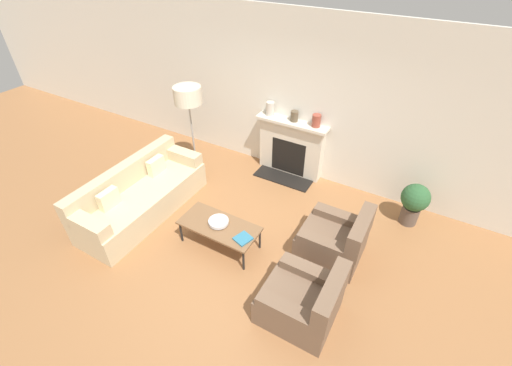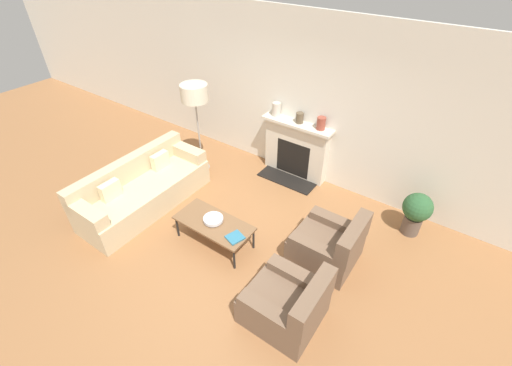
{
  "view_description": "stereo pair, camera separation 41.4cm",
  "coord_description": "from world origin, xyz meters",
  "px_view_note": "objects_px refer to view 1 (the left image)",
  "views": [
    {
      "loc": [
        2.0,
        -2.74,
        3.87
      ],
      "look_at": [
        -0.23,
        1.17,
        0.45
      ],
      "focal_mm": 24.0,
      "sensor_mm": 36.0,
      "label": 1
    },
    {
      "loc": [
        2.35,
        -2.51,
        3.87
      ],
      "look_at": [
        -0.23,
        1.17,
        0.45
      ],
      "focal_mm": 24.0,
      "sensor_mm": 36.0,
      "label": 2
    }
  ],
  "objects_px": {
    "potted_plant": "(414,201)",
    "bowl": "(219,222)",
    "book": "(243,239)",
    "mantel_vase_left": "(270,109)",
    "fireplace": "(290,148)",
    "floor_lamp": "(188,99)",
    "coffee_table": "(219,226)",
    "mantel_vase_center_left": "(294,116)",
    "couch": "(141,196)",
    "armchair_far": "(336,240)",
    "mantel_vase_center_right": "(316,121)",
    "armchair_near": "(304,301)"
  },
  "relations": [
    {
      "from": "fireplace",
      "to": "bowl",
      "type": "distance_m",
      "value": 2.23
    },
    {
      "from": "armchair_near",
      "to": "book",
      "type": "relative_size",
      "value": 3.24
    },
    {
      "from": "mantel_vase_center_left",
      "to": "mantel_vase_center_right",
      "type": "distance_m",
      "value": 0.41
    },
    {
      "from": "bowl",
      "to": "potted_plant",
      "type": "height_order",
      "value": "potted_plant"
    },
    {
      "from": "mantel_vase_center_left",
      "to": "mantel_vase_center_right",
      "type": "height_order",
      "value": "mantel_vase_center_right"
    },
    {
      "from": "armchair_near",
      "to": "book",
      "type": "bearing_deg",
      "value": -110.36
    },
    {
      "from": "armchair_far",
      "to": "book",
      "type": "bearing_deg",
      "value": -56.35
    },
    {
      "from": "couch",
      "to": "potted_plant",
      "type": "height_order",
      "value": "couch"
    },
    {
      "from": "couch",
      "to": "mantel_vase_center_right",
      "type": "height_order",
      "value": "mantel_vase_center_right"
    },
    {
      "from": "coffee_table",
      "to": "mantel_vase_center_left",
      "type": "relative_size",
      "value": 6.27
    },
    {
      "from": "couch",
      "to": "book",
      "type": "distance_m",
      "value": 2.0
    },
    {
      "from": "floor_lamp",
      "to": "mantel_vase_left",
      "type": "xyz_separation_m",
      "value": [
        1.13,
        0.88,
        -0.28
      ]
    },
    {
      "from": "potted_plant",
      "to": "mantel_vase_center_right",
      "type": "bearing_deg",
      "value": 169.35
    },
    {
      "from": "mantel_vase_left",
      "to": "armchair_far",
      "type": "bearing_deg",
      "value": -39.72
    },
    {
      "from": "floor_lamp",
      "to": "coffee_table",
      "type": "bearing_deg",
      "value": -42.43
    },
    {
      "from": "bowl",
      "to": "book",
      "type": "distance_m",
      "value": 0.47
    },
    {
      "from": "mantel_vase_center_right",
      "to": "couch",
      "type": "bearing_deg",
      "value": -132.36
    },
    {
      "from": "armchair_near",
      "to": "potted_plant",
      "type": "bearing_deg",
      "value": 161.04
    },
    {
      "from": "armchair_far",
      "to": "mantel_vase_center_left",
      "type": "height_order",
      "value": "mantel_vase_center_left"
    },
    {
      "from": "couch",
      "to": "armchair_far",
      "type": "relative_size",
      "value": 2.56
    },
    {
      "from": "armchair_far",
      "to": "floor_lamp",
      "type": "xyz_separation_m",
      "value": [
        -3.04,
        0.71,
        1.2
      ]
    },
    {
      "from": "couch",
      "to": "coffee_table",
      "type": "distance_m",
      "value": 1.55
    },
    {
      "from": "potted_plant",
      "to": "fireplace",
      "type": "bearing_deg",
      "value": 171.7
    },
    {
      "from": "armchair_near",
      "to": "mantel_vase_center_left",
      "type": "xyz_separation_m",
      "value": [
        -1.44,
        2.73,
        0.9
      ]
    },
    {
      "from": "book",
      "to": "floor_lamp",
      "type": "relative_size",
      "value": 0.16
    },
    {
      "from": "mantel_vase_left",
      "to": "mantel_vase_center_left",
      "type": "bearing_deg",
      "value": 0.0
    },
    {
      "from": "floor_lamp",
      "to": "mantel_vase_center_right",
      "type": "distance_m",
      "value": 2.22
    },
    {
      "from": "potted_plant",
      "to": "bowl",
      "type": "bearing_deg",
      "value": -141.51
    },
    {
      "from": "armchair_near",
      "to": "coffee_table",
      "type": "distance_m",
      "value": 1.61
    },
    {
      "from": "book",
      "to": "mantel_vase_center_right",
      "type": "relative_size",
      "value": 1.25
    },
    {
      "from": "coffee_table",
      "to": "mantel_vase_center_right",
      "type": "bearing_deg",
      "value": 77.24
    },
    {
      "from": "coffee_table",
      "to": "potted_plant",
      "type": "relative_size",
      "value": 1.62
    },
    {
      "from": "book",
      "to": "mantel_vase_left",
      "type": "relative_size",
      "value": 1.09
    },
    {
      "from": "book",
      "to": "mantel_vase_center_left",
      "type": "xyz_separation_m",
      "value": [
        -0.34,
        2.32,
        0.77
      ]
    },
    {
      "from": "armchair_far",
      "to": "bowl",
      "type": "distance_m",
      "value": 1.69
    },
    {
      "from": "mantel_vase_left",
      "to": "potted_plant",
      "type": "height_order",
      "value": "mantel_vase_left"
    },
    {
      "from": "couch",
      "to": "bowl",
      "type": "distance_m",
      "value": 1.54
    },
    {
      "from": "couch",
      "to": "book",
      "type": "bearing_deg",
      "value": -91.64
    },
    {
      "from": "coffee_table",
      "to": "book",
      "type": "xyz_separation_m",
      "value": [
        0.45,
        -0.07,
        0.04
      ]
    },
    {
      "from": "fireplace",
      "to": "floor_lamp",
      "type": "distance_m",
      "value": 2.04
    },
    {
      "from": "book",
      "to": "potted_plant",
      "type": "bearing_deg",
      "value": 63.68
    },
    {
      "from": "potted_plant",
      "to": "couch",
      "type": "bearing_deg",
      "value": -153.9
    },
    {
      "from": "armchair_far",
      "to": "bowl",
      "type": "relative_size",
      "value": 3.02
    },
    {
      "from": "fireplace",
      "to": "couch",
      "type": "xyz_separation_m",
      "value": [
        -1.63,
        -2.25,
        -0.22
      ]
    },
    {
      "from": "couch",
      "to": "coffee_table",
      "type": "xyz_separation_m",
      "value": [
        1.55,
        0.01,
        0.06
      ]
    },
    {
      "from": "mantel_vase_center_left",
      "to": "couch",
      "type": "bearing_deg",
      "value": -126.18
    },
    {
      "from": "fireplace",
      "to": "floor_lamp",
      "type": "relative_size",
      "value": 0.78
    },
    {
      "from": "armchair_far",
      "to": "bowl",
      "type": "xyz_separation_m",
      "value": [
        -1.56,
        -0.64,
        0.15
      ]
    },
    {
      "from": "fireplace",
      "to": "armchair_near",
      "type": "bearing_deg",
      "value": -61.67
    },
    {
      "from": "couch",
      "to": "mantel_vase_center_right",
      "type": "xyz_separation_m",
      "value": [
        2.06,
        2.26,
        0.89
      ]
    }
  ]
}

